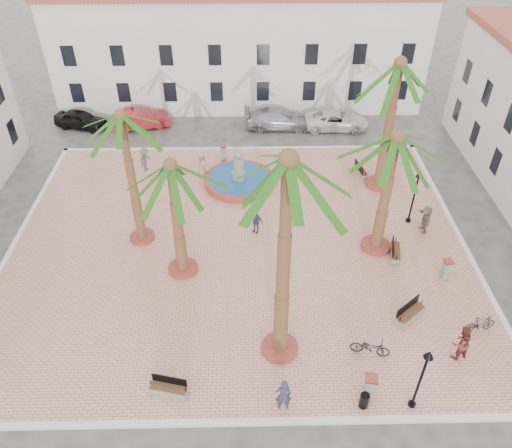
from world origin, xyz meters
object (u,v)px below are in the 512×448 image
object	(u,v)px
palm_s	(287,185)
lamppost_s	(424,370)
bicycle_a	(370,347)
bench_se	(410,314)
bollard_e	(446,269)
car_black	(80,119)
bollard_n	(224,153)
pedestrian_north	(145,159)
fountain	(239,179)
pedestrian_east	(426,219)
cyclist_a	(283,395)
cyclist_b	(461,343)
palm_e	(394,153)
bicycle_b	(480,324)
bollard_se	(370,387)
car_white	(337,120)
pedestrian_fountain_b	(256,221)
car_silver	(278,119)
bench_e	(395,252)
pedestrian_fountain_a	(202,165)
palm_sw	(172,180)
lamppost_e	(416,188)
car_red	(141,119)
palm_ne	(398,79)
bench_ne	(361,171)
bench_s	(169,389)
palm_nw	(123,130)

from	to	relation	value
palm_s	lamppost_s	world-z (taller)	palm_s
bicycle_a	bench_se	bearing A→B (deg)	-34.80
bollard_e	car_black	xyz separation A→B (m)	(-23.69, 17.81, -0.10)
bollard_n	pedestrian_north	size ratio (longest dim) A/B	0.72
fountain	lamppost_s	size ratio (longest dim) A/B	1.31
bench_se	pedestrian_east	xyz separation A→B (m)	(2.59, 6.74, 0.61)
lamppost_s	bollard_e	bearing A→B (deg)	63.70
palm_s	cyclist_a	size ratio (longest dim) A/B	5.88
fountain	cyclist_b	xyz separation A→B (m)	(9.97, -14.24, 0.64)
palm_e	bicycle_b	xyz separation A→B (m)	(3.63, -6.12, -5.74)
bollard_se	car_white	xyz separation A→B (m)	(2.19, 24.29, -0.19)
bollard_se	cyclist_a	world-z (taller)	cyclist_a
cyclist_b	bicycle_b	xyz separation A→B (m)	(1.53, 1.43, -0.48)
pedestrian_fountain_b	car_silver	xyz separation A→B (m)	(2.01, 13.37, -0.16)
bench_e	pedestrian_fountain_a	world-z (taller)	pedestrian_fountain_a
bollard_e	pedestrian_east	xyz separation A→B (m)	(0.04, 4.04, 0.22)
pedestrian_east	car_white	bearing A→B (deg)	-164.07
bicycle_b	car_black	size ratio (longest dim) A/B	0.39
palm_sw	cyclist_b	bearing A→B (deg)	-24.54
lamppost_s	lamppost_e	size ratio (longest dim) A/B	1.00
pedestrian_fountain_b	car_red	xyz separation A→B (m)	(-8.90, 13.58, -0.17)
palm_s	bench_se	world-z (taller)	palm_s
bollard_e	cyclist_b	distance (m)	5.08
palm_sw	pedestrian_fountain_a	size ratio (longest dim) A/B	3.97
palm_sw	palm_ne	distance (m)	14.74
bicycle_b	pedestrian_north	xyz separation A→B (m)	(-18.00, 14.63, 0.37)
pedestrian_east	pedestrian_fountain_a	bearing A→B (deg)	-112.55
palm_s	car_black	xyz separation A→B (m)	(-14.70, 22.27, -8.59)
fountain	bollard_se	distance (m)	17.18
bench_ne	pedestrian_north	bearing A→B (deg)	76.25
bench_s	bollard_n	bearing A→B (deg)	97.88
palm_s	bollard_se	xyz separation A→B (m)	(3.56, -2.55, -8.41)
palm_nw	cyclist_b	size ratio (longest dim) A/B	4.22
car_silver	bench_ne	bearing A→B (deg)	-142.20
palm_sw	pedestrian_east	world-z (taller)	palm_sw
cyclist_a	cyclist_b	size ratio (longest dim) A/B	0.93
fountain	lamppost_s	distance (m)	18.30
bench_s	cyclist_a	world-z (taller)	cyclist_a
pedestrian_east	car_black	distance (m)	27.44
palm_ne	bollard_se	bearing A→B (deg)	-103.51
palm_e	palm_ne	bearing A→B (deg)	76.68
bollard_se	bollard_n	xyz separation A→B (m)	(-6.64, 19.20, -0.10)
bench_se	cyclist_b	bearing A→B (deg)	-94.61
car_black	car_silver	world-z (taller)	car_silver
bicycle_a	pedestrian_north	size ratio (longest dim) A/B	1.04
bench_ne	car_red	distance (m)	17.90
bench_se	bollard_n	distance (m)	17.68
fountain	cyclist_b	bearing A→B (deg)	-55.01
bench_s	cyclist_b	bearing A→B (deg)	20.38
bench_e	bench_ne	bearing A→B (deg)	14.72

